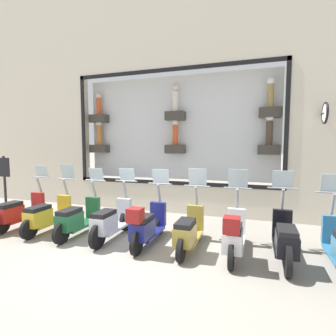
% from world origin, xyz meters
% --- Properties ---
extents(ground_plane, '(120.00, 120.00, 0.00)m').
position_xyz_m(ground_plane, '(0.00, 0.00, 0.00)').
color(ground_plane, gray).
extents(building_facade, '(1.20, 36.00, 10.77)m').
position_xyz_m(building_facade, '(3.60, -0.00, 5.53)').
color(building_facade, beige).
rests_on(building_facade, ground_plane).
extents(scooter_black_1, '(1.81, 0.61, 1.65)m').
position_xyz_m(scooter_black_1, '(0.67, -3.06, 0.45)').
color(scooter_black_1, black).
rests_on(scooter_black_1, ground_plane).
extents(scooter_white_2, '(1.79, 0.61, 1.66)m').
position_xyz_m(scooter_white_2, '(0.60, -2.15, 0.46)').
color(scooter_white_2, black).
rests_on(scooter_white_2, ground_plane).
extents(scooter_olive_3, '(1.79, 0.60, 1.65)m').
position_xyz_m(scooter_olive_3, '(0.66, -1.23, 0.42)').
color(scooter_olive_3, black).
rests_on(scooter_olive_3, ground_plane).
extents(scooter_navy_4, '(1.80, 0.60, 1.60)m').
position_xyz_m(scooter_navy_4, '(0.60, -0.31, 0.47)').
color(scooter_navy_4, black).
rests_on(scooter_navy_4, ground_plane).
extents(scooter_silver_5, '(1.81, 0.60, 1.60)m').
position_xyz_m(scooter_silver_5, '(0.67, 0.60, 0.44)').
color(scooter_silver_5, black).
rests_on(scooter_silver_5, ground_plane).
extents(scooter_green_6, '(1.80, 0.60, 1.57)m').
position_xyz_m(scooter_green_6, '(0.66, 1.52, 0.42)').
color(scooter_green_6, black).
rests_on(scooter_green_6, ground_plane).
extents(scooter_yellow_7, '(1.79, 0.61, 1.66)m').
position_xyz_m(scooter_yellow_7, '(0.66, 2.43, 0.42)').
color(scooter_yellow_7, black).
rests_on(scooter_yellow_7, ground_plane).
extents(scooter_red_8, '(1.80, 0.61, 1.60)m').
position_xyz_m(scooter_red_8, '(0.66, 3.35, 0.43)').
color(scooter_red_8, black).
rests_on(scooter_red_8, ground_plane).
extents(shop_sign_post, '(0.36, 0.45, 1.86)m').
position_xyz_m(shop_sign_post, '(1.18, 4.43, 1.02)').
color(shop_sign_post, '#232326').
rests_on(shop_sign_post, ground_plane).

